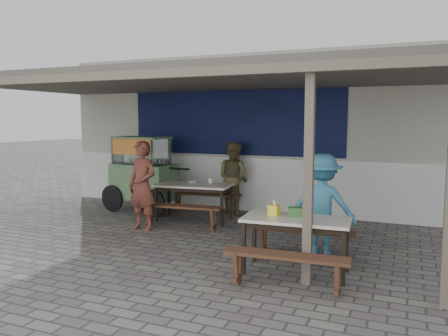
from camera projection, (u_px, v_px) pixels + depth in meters
ground at (177, 244)px, 7.20m from camera, size 60.00×60.00×0.00m
back_wall at (250, 133)px, 10.29m from camera, size 9.00×1.28×3.50m
warung_roof at (200, 81)px, 7.72m from camera, size 9.00×4.21×2.81m
table_left at (194, 188)px, 8.79m from camera, size 1.56×0.91×0.75m
bench_left_street at (181, 211)px, 8.15m from camera, size 1.61×0.46×0.45m
bench_left_wall at (205, 198)px, 9.51m from camera, size 1.61×0.46×0.45m
table_right at (296, 224)px, 5.77m from camera, size 1.44×0.75×0.75m
bench_right_street at (286, 263)px, 5.20m from camera, size 1.51×0.38×0.45m
bench_right_wall at (303, 236)px, 6.41m from camera, size 1.51×0.38×0.45m
vendor_cart at (143, 171)px, 9.69m from camera, size 2.14×1.00×1.67m
patron_street_side at (142, 186)px, 8.03m from camera, size 0.65×0.48×1.66m
patron_wall_side at (233, 178)px, 9.49m from camera, size 0.93×0.84×1.56m
patron_right_table at (322, 205)px, 6.55m from camera, size 1.02×0.63×1.54m
tissue_box at (274, 210)px, 5.94m from camera, size 0.16×0.16×0.14m
donation_box at (295, 212)px, 5.82m from camera, size 0.22×0.17×0.13m
condiment_jar at (211, 181)px, 8.92m from camera, size 0.09×0.09×0.10m
condiment_bowl at (193, 182)px, 8.92m from camera, size 0.22×0.22×0.04m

